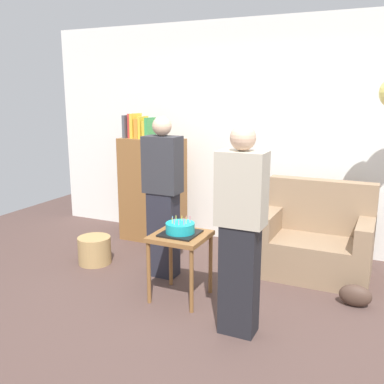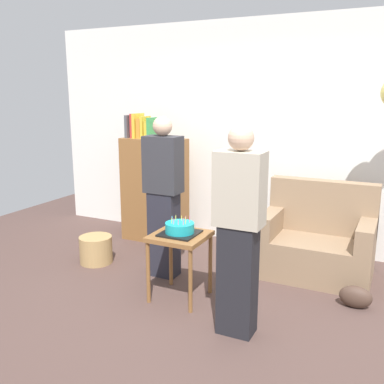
% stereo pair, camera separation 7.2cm
% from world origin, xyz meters
% --- Properties ---
extents(ground_plane, '(8.00, 8.00, 0.00)m').
position_xyz_m(ground_plane, '(0.00, 0.00, 0.00)').
color(ground_plane, '#4C3833').
extents(wall_back, '(6.00, 0.10, 2.70)m').
position_xyz_m(wall_back, '(0.00, 2.05, 1.35)').
color(wall_back, silver).
rests_on(wall_back, ground_plane).
extents(couch, '(1.10, 0.70, 0.96)m').
position_xyz_m(couch, '(0.76, 1.34, 0.34)').
color(couch, '#8C7054').
rests_on(couch, ground_plane).
extents(bookshelf, '(0.80, 0.36, 1.60)m').
position_xyz_m(bookshelf, '(-1.32, 1.56, 0.68)').
color(bookshelf, brown).
rests_on(bookshelf, ground_plane).
extents(side_table, '(0.48, 0.48, 0.61)m').
position_xyz_m(side_table, '(-0.26, 0.24, 0.52)').
color(side_table, brown).
rests_on(side_table, ground_plane).
extents(birthday_cake, '(0.32, 0.32, 0.17)m').
position_xyz_m(birthday_cake, '(-0.26, 0.24, 0.66)').
color(birthday_cake, black).
rests_on(birthday_cake, side_table).
extents(person_blowing_candles, '(0.36, 0.22, 1.63)m').
position_xyz_m(person_blowing_candles, '(-0.65, 0.63, 0.83)').
color(person_blowing_candles, '#23232D').
rests_on(person_blowing_candles, ground_plane).
extents(person_holding_cake, '(0.36, 0.22, 1.63)m').
position_xyz_m(person_holding_cake, '(0.41, -0.09, 0.83)').
color(person_holding_cake, black).
rests_on(person_holding_cake, ground_plane).
extents(wicker_basket, '(0.36, 0.36, 0.30)m').
position_xyz_m(wicker_basket, '(-1.50, 0.59, 0.15)').
color(wicker_basket, '#A88451').
rests_on(wicker_basket, ground_plane).
extents(handbag, '(0.28, 0.14, 0.20)m').
position_xyz_m(handbag, '(1.21, 0.75, 0.10)').
color(handbag, '#473328').
rests_on(handbag, ground_plane).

